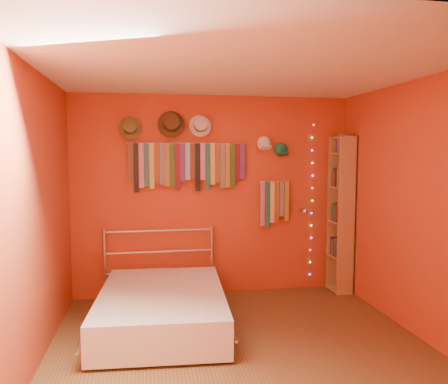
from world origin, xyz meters
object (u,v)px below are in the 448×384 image
tie_rack (187,163)px  bookshelf (344,213)px  bed (162,307)px  reading_lamp (304,211)px

tie_rack → bookshelf: size_ratio=0.72×
bookshelf → tie_rack: bearing=175.6°
bookshelf → bed: size_ratio=1.07×
tie_rack → bed: 1.78m
tie_rack → reading_lamp: (1.45, -0.17, -0.60)m
bed → reading_lamp: bearing=27.4°
tie_rack → reading_lamp: size_ratio=4.81×
tie_rack → bookshelf: (2.00, -0.16, -0.64)m
tie_rack → bed: (-0.36, -0.97, -1.45)m
bed → tie_rack: bearing=73.4°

